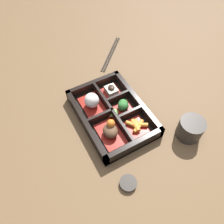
{
  "coord_description": "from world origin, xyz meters",
  "views": [
    {
      "loc": [
        -0.34,
        0.19,
        0.57
      ],
      "look_at": [
        0.0,
        0.0,
        0.03
      ],
      "focal_mm": 35.0,
      "sensor_mm": 36.0,
      "label": 1
    }
  ],
  "objects": [
    {
      "name": "sauce_dish",
      "position": [
        -0.21,
        0.07,
        0.01
      ],
      "size": [
        0.04,
        0.04,
        0.01
      ],
      "color": "#2D2823",
      "rests_on": "ground_plane"
    },
    {
      "name": "bowl_tofu",
      "position": [
        0.08,
        -0.04,
        0.02
      ],
      "size": [
        0.06,
        0.06,
        0.03
      ],
      "color": "maroon",
      "rests_on": "bento_base"
    },
    {
      "name": "ground_plane",
      "position": [
        0.0,
        0.0,
        0.0
      ],
      "size": [
        3.0,
        3.0,
        0.0
      ],
      "primitive_type": "plane",
      "color": "brown"
    },
    {
      "name": "bowl_stew",
      "position": [
        -0.06,
        0.04,
        0.03
      ],
      "size": [
        0.1,
        0.06,
        0.05
      ],
      "color": "maroon",
      "rests_on": "bento_base"
    },
    {
      "name": "bento_base",
      "position": [
        0.0,
        0.0,
        0.01
      ],
      "size": [
        0.27,
        0.19,
        0.01
      ],
      "color": "black",
      "rests_on": "ground_plane"
    },
    {
      "name": "bowl_greens",
      "position": [
        0.0,
        -0.04,
        0.03
      ],
      "size": [
        0.05,
        0.06,
        0.04
      ],
      "color": "maroon",
      "rests_on": "bento_base"
    },
    {
      "name": "tea_cup",
      "position": [
        -0.16,
        -0.17,
        0.03
      ],
      "size": [
        0.07,
        0.07,
        0.06
      ],
      "color": "#2D2823",
      "rests_on": "ground_plane"
    },
    {
      "name": "bento_rim",
      "position": [
        0.0,
        -0.0,
        0.02
      ],
      "size": [
        0.27,
        0.19,
        0.04
      ],
      "color": "black",
      "rests_on": "ground_plane"
    },
    {
      "name": "bowl_rice",
      "position": [
        0.06,
        0.04,
        0.03
      ],
      "size": [
        0.1,
        0.06,
        0.06
      ],
      "color": "maroon",
      "rests_on": "bento_base"
    },
    {
      "name": "bowl_carrots",
      "position": [
        -0.08,
        -0.04,
        0.02
      ],
      "size": [
        0.07,
        0.06,
        0.02
      ],
      "color": "maroon",
      "rests_on": "bento_base"
    },
    {
      "name": "bowl_pickles",
      "position": [
        0.0,
        -0.0,
        0.02
      ],
      "size": [
        0.04,
        0.03,
        0.01
      ],
      "color": "maroon",
      "rests_on": "bento_base"
    },
    {
      "name": "chopsticks",
      "position": [
        0.27,
        -0.14,
        0.0
      ],
      "size": [
        0.16,
        0.16,
        0.01
      ],
      "color": "black",
      "rests_on": "ground_plane"
    }
  ]
}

